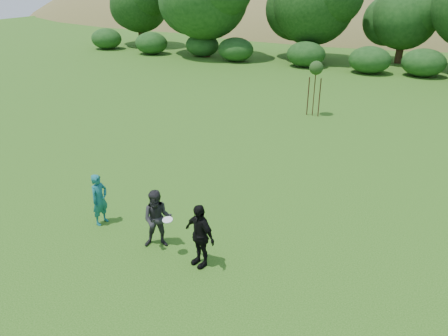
# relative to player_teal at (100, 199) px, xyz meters

# --- Properties ---
(ground) EXTENTS (120.00, 120.00, 0.00)m
(ground) POSITION_rel_player_teal_xyz_m (2.65, -0.03, -0.79)
(ground) COLOR #19470C
(ground) RESTS_ON ground
(player_teal) EXTENTS (0.43, 0.61, 1.58)m
(player_teal) POSITION_rel_player_teal_xyz_m (0.00, 0.00, 0.00)
(player_teal) COLOR #166165
(player_teal) RESTS_ON ground
(player_grey) EXTENTS (1.01, 0.92, 1.67)m
(player_grey) POSITION_rel_player_teal_xyz_m (2.21, -0.30, 0.05)
(player_grey) COLOR #252527
(player_grey) RESTS_ON ground
(player_black) EXTENTS (1.09, 0.75, 1.73)m
(player_black) POSITION_rel_player_teal_xyz_m (3.62, -0.56, 0.07)
(player_black) COLOR black
(player_black) RESTS_ON ground
(frisbee) EXTENTS (0.27, 0.27, 0.07)m
(frisbee) POSITION_rel_player_teal_xyz_m (2.68, -0.54, 0.27)
(frisbee) COLOR white
(frisbee) RESTS_ON ground
(sapling) EXTENTS (0.70, 0.70, 2.85)m
(sapling) POSITION_rel_player_teal_xyz_m (2.94, 13.35, 1.63)
(sapling) COLOR #3F2218
(sapling) RESTS_ON ground
(hillside) EXTENTS (150.00, 72.00, 52.00)m
(hillside) POSITION_rel_player_teal_xyz_m (2.09, 68.42, -12.76)
(hillside) COLOR olive
(hillside) RESTS_ON ground
(tree_row) EXTENTS (53.92, 10.38, 9.62)m
(tree_row) POSITION_rel_player_teal_xyz_m (5.87, 28.65, 4.08)
(tree_row) COLOR #3A2616
(tree_row) RESTS_ON ground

